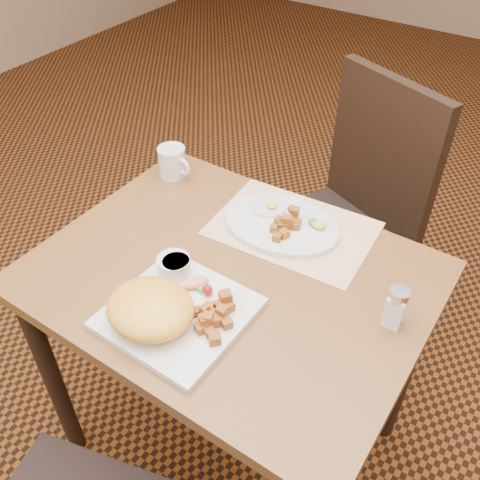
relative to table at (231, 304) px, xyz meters
name	(u,v)px	position (x,y,z in m)	size (l,w,h in m)	color
ground	(233,437)	(0.00, 0.00, -0.64)	(8.00, 8.00, 0.00)	black
table	(231,304)	(0.00, 0.00, 0.00)	(0.90, 0.70, 0.75)	brown
chair_far	(350,210)	(0.04, 0.64, -0.10)	(0.55, 0.55, 0.97)	black
placemat	(293,229)	(0.04, 0.22, 0.11)	(0.40, 0.28, 0.00)	white
plate_square	(179,313)	(-0.02, -0.17, 0.12)	(0.28, 0.28, 0.02)	silver
plate_oval	(281,225)	(0.01, 0.21, 0.12)	(0.30, 0.23, 0.02)	silver
hollandaise_mound	(150,309)	(-0.05, -0.22, 0.16)	(0.19, 0.17, 0.07)	yellow
ramekin	(174,265)	(-0.10, -0.08, 0.15)	(0.08, 0.08, 0.04)	silver
garnish_sq	(200,285)	(-0.02, -0.09, 0.14)	(0.08, 0.07, 0.03)	#387223
fried_egg	(269,205)	(-0.05, 0.25, 0.13)	(0.10, 0.10, 0.02)	white
garnish_ov	(318,224)	(0.10, 0.24, 0.14)	(0.06, 0.05, 0.02)	#387223
salt_shaker	(396,307)	(0.37, 0.07, 0.16)	(0.04, 0.04, 0.10)	white
coffee_mug	(173,162)	(-0.37, 0.24, 0.15)	(0.11, 0.08, 0.09)	silver
home_fries_sq	(215,317)	(0.07, -0.15, 0.14)	(0.11, 0.13, 0.04)	#AD5F1B
home_fries_ov	(286,224)	(0.04, 0.19, 0.14)	(0.07, 0.12, 0.04)	#AD5F1B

